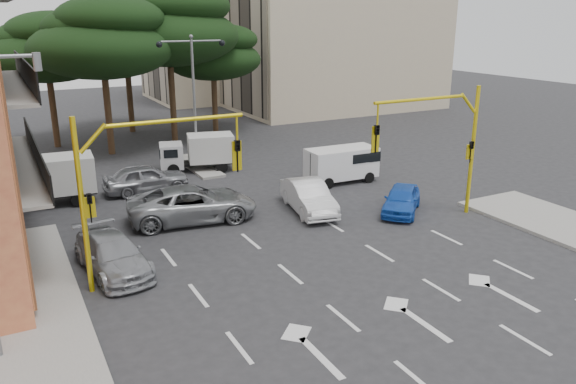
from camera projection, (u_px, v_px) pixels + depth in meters
name	position (u px, v px, depth m)	size (l,w,h in m)	color
ground	(337.00, 263.00, 21.29)	(120.00, 120.00, 0.00)	#28282B
median_strip	(198.00, 166.00, 34.76)	(1.40, 6.00, 0.15)	gray
apartment_beige_near	(335.00, 11.00, 54.33)	(20.20, 12.15, 18.70)	beige
apartment_beige_far	(222.00, 21.00, 61.64)	(16.20, 12.15, 16.70)	beige
pine_left_near	(102.00, 38.00, 35.76)	(9.15, 9.15, 10.23)	#382616
pine_center	(169.00, 25.00, 39.46)	(9.98, 9.98, 11.16)	#382616
pine_left_far	(46.00, 47.00, 38.01)	(8.32, 8.32, 9.30)	#382616
pine_right	(214.00, 52.00, 43.55)	(7.49, 7.49, 8.37)	#382616
pine_back	(125.00, 34.00, 43.00)	(9.15, 9.15, 10.23)	#382616
signal_mast_right	(444.00, 136.00, 24.82)	(5.79, 0.37, 6.00)	yellow
signal_mast_left	(136.00, 175.00, 18.77)	(5.79, 0.37, 6.00)	yellow
street_lamp_center	(193.00, 78.00, 33.15)	(4.16, 0.36, 7.77)	slate
car_white_hatch	(309.00, 197.00, 26.70)	(1.56, 4.47, 1.47)	silver
car_blue_compact	(402.00, 199.00, 26.62)	(1.51, 3.76, 1.28)	blue
car_silver_wagon	(112.00, 254.00, 20.43)	(1.88, 4.62, 1.34)	#96979D
car_silver_cross_a	(193.00, 204.00, 25.48)	(2.68, 5.81, 1.61)	gray
car_silver_cross_b	(146.00, 178.00, 29.66)	(1.78, 4.42, 1.50)	gray
van_white	(341.00, 165.00, 31.41)	(1.79, 3.95, 1.97)	white
box_truck_a	(45.00, 182.00, 27.45)	(2.05, 4.87, 2.40)	silver
box_truck_b	(198.00, 153.00, 33.62)	(1.86, 4.43, 2.18)	silver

